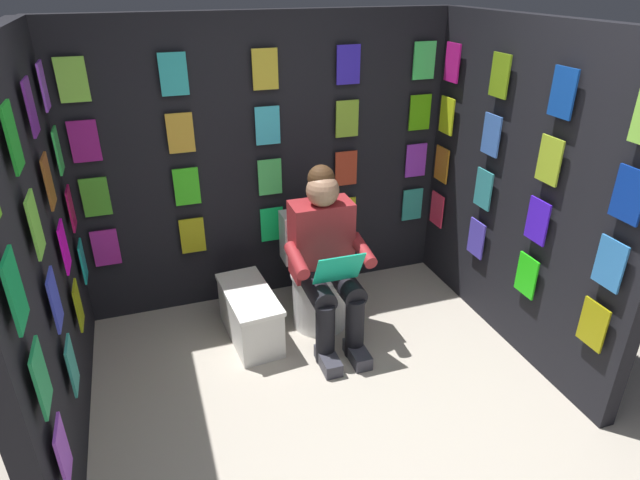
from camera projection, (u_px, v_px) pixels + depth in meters
display_wall_back at (267, 164)px, 3.86m from camera, size 2.77×0.14×2.05m
display_wall_left at (522, 191)px, 3.37m from camera, size 0.14×2.00×2.05m
display_wall_right at (38, 261)px, 2.57m from camera, size 0.14×2.00×2.05m
toilet at (316, 278)px, 3.79m from camera, size 0.41×0.55×0.77m
person_reading at (327, 258)px, 3.48m from camera, size 0.53×0.68×1.19m
comic_longbox_near at (250, 315)px, 3.64m from camera, size 0.35×0.67×0.36m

